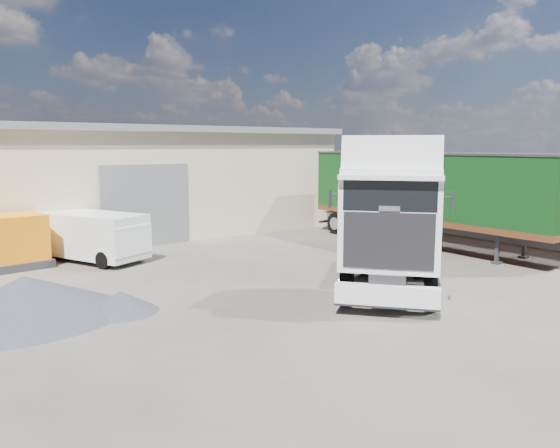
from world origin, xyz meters
TOP-DOWN VIEW (x-y plane):
  - ground at (0.00, 0.00)m, footprint 120.00×120.00m
  - warehouse at (-6.00, 16.00)m, footprint 30.60×12.60m
  - brick_boundary_wall at (11.50, 6.00)m, footprint 0.35×26.00m
  - tractor_unit at (0.62, -1.75)m, footprint 6.90×6.44m
  - box_trailer at (8.07, 2.77)m, footprint 2.76×12.39m
  - panel_van at (-4.83, 8.29)m, footprint 3.44×4.86m
  - orange_skip at (-8.00, 8.83)m, footprint 3.27×2.24m
  - gravel_heap at (-8.67, 2.26)m, footprint 6.82×6.08m

SIDE VIEW (x-z plane):
  - ground at x=0.00m, z-range 0.00..0.00m
  - gravel_heap at x=-8.67m, z-range -0.04..1.09m
  - orange_skip at x=-8.00m, z-range -0.12..1.81m
  - panel_van at x=-4.83m, z-range 0.03..1.87m
  - brick_boundary_wall at x=11.50m, z-range 0.00..2.50m
  - tractor_unit at x=0.62m, z-range -0.37..4.30m
  - box_trailer at x=8.07m, z-range 0.45..4.56m
  - warehouse at x=-6.00m, z-range -0.05..5.37m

